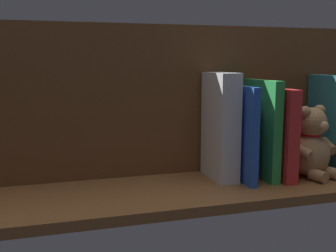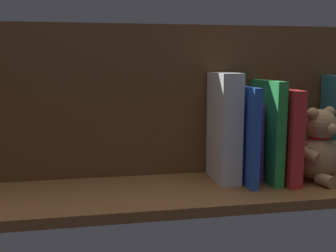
% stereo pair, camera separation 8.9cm
% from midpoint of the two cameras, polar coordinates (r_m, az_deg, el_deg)
% --- Properties ---
extents(ground_plane, '(1.11, 0.28, 0.02)m').
position_cam_midpoint_polar(ground_plane, '(0.92, -2.79, -9.41)').
color(ground_plane, brown).
extents(shelf_back_panel, '(1.11, 0.02, 0.37)m').
position_cam_midpoint_polar(shelf_back_panel, '(0.99, -4.46, 3.53)').
color(shelf_back_panel, brown).
rests_on(shelf_back_panel, ground_plane).
extents(book_1, '(0.03, 0.14, 0.25)m').
position_cam_midpoint_polar(book_1, '(1.11, 19.68, 0.40)').
color(book_1, teal).
rests_on(book_1, ground_plane).
extents(teddy_bear, '(0.14, 0.13, 0.18)m').
position_cam_midpoint_polar(teddy_bear, '(1.04, 17.46, -2.67)').
color(teddy_bear, tan).
rests_on(teddy_bear, ground_plane).
extents(book_2, '(0.03, 0.17, 0.22)m').
position_cam_midpoint_polar(book_2, '(1.01, 12.51, -0.93)').
color(book_2, red).
rests_on(book_2, ground_plane).
extents(book_3, '(0.02, 0.16, 0.24)m').
position_cam_midpoint_polar(book_3, '(1.00, 10.61, -0.41)').
color(book_3, green).
rests_on(book_3, ground_plane).
extents(book_4, '(0.03, 0.11, 0.19)m').
position_cam_midpoint_polar(book_4, '(1.01, 8.34, -1.80)').
color(book_4, purple).
rests_on(book_4, ground_plane).
extents(book_5, '(0.02, 0.17, 0.23)m').
position_cam_midpoint_polar(book_5, '(0.97, 7.50, -1.00)').
color(book_5, blue).
rests_on(book_5, ground_plane).
extents(dictionary_thick_white, '(0.05, 0.13, 0.26)m').
position_cam_midpoint_polar(dictionary_thick_white, '(0.97, 4.86, -0.05)').
color(dictionary_thick_white, silver).
rests_on(dictionary_thick_white, ground_plane).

